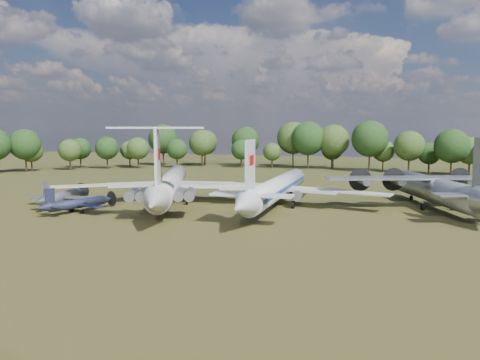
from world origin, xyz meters
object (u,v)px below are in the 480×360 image
(small_prop_west, at_px, (78,206))
(person_on_il62, at_px, (160,177))
(il62_airliner, at_px, (170,188))
(an12_transport, at_px, (436,193))
(small_prop_northwest, at_px, (62,199))
(tu104_jet, at_px, (277,192))

(small_prop_west, relative_size, person_on_il62, 7.73)
(small_prop_west, bearing_deg, il62_airliner, 72.73)
(an12_transport, bearing_deg, person_on_il62, -171.37)
(il62_airliner, bearing_deg, small_prop_northwest, -173.35)
(small_prop_west, bearing_deg, small_prop_northwest, 164.65)
(an12_transport, distance_m, small_prop_northwest, 63.31)
(an12_transport, height_order, small_prop_northwest, an12_transport)
(tu104_jet, height_order, small_prop_west, tu104_jet)
(an12_transport, bearing_deg, tu104_jet, 172.21)
(an12_transport, relative_size, person_on_il62, 20.90)
(tu104_jet, xyz_separation_m, person_on_il62, (-14.06, -15.80, 3.77))
(tu104_jet, bearing_deg, an12_transport, 11.11)
(il62_airliner, xyz_separation_m, tu104_jet, (19.27, 1.85, -0.15))
(small_prop_northwest, height_order, person_on_il62, person_on_il62)
(il62_airliner, xyz_separation_m, small_prop_northwest, (-16.43, -8.41, -1.42))
(small_prop_northwest, bearing_deg, person_on_il62, -24.94)
(small_prop_northwest, bearing_deg, tu104_jet, 5.46)
(il62_airliner, bearing_deg, tu104_jet, -14.98)
(il62_airliner, height_order, person_on_il62, person_on_il62)
(il62_airliner, relative_size, person_on_il62, 28.24)
(il62_airliner, relative_size, an12_transport, 1.35)
(tu104_jet, relative_size, small_prop_west, 3.38)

